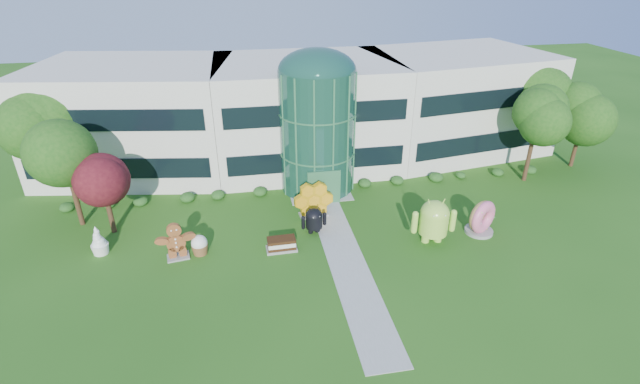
{
  "coord_description": "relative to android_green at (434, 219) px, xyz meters",
  "views": [
    {
      "loc": [
        -6.01,
        -22.66,
        17.75
      ],
      "look_at": [
        -0.85,
        6.0,
        2.6
      ],
      "focal_mm": 26.0,
      "sensor_mm": 36.0,
      "label": 1
    }
  ],
  "objects": [
    {
      "name": "ice_cream_sandwich",
      "position": [
        -10.28,
        0.76,
        -1.35
      ],
      "size": [
        2.07,
        1.07,
        0.91
      ],
      "primitive_type": null,
      "rotation": [
        0.0,
        0.0,
        0.02
      ],
      "color": "black",
      "rests_on": "ground"
    },
    {
      "name": "walkway",
      "position": [
        -6.3,
        -0.33,
        -1.78
      ],
      "size": [
        2.4,
        20.0,
        0.04
      ],
      "primitive_type": "cube",
      "color": "#9E9E93",
      "rests_on": "ground"
    },
    {
      "name": "donut",
      "position": [
        3.74,
        0.46,
        -0.53
      ],
      "size": [
        2.71,
        2.2,
        2.55
      ],
      "primitive_type": null,
      "rotation": [
        0.0,
        0.0,
        0.5
      ],
      "color": "#E15580",
      "rests_on": "ground"
    },
    {
      "name": "honeycomb",
      "position": [
        -7.42,
        4.91,
        -0.58
      ],
      "size": [
        3.22,
        1.44,
        2.45
      ],
      "primitive_type": null,
      "rotation": [
        0.0,
        0.0,
        0.11
      ],
      "color": "orange",
      "rests_on": "ground"
    },
    {
      "name": "froyo",
      "position": [
        -22.08,
        2.51,
        -0.78
      ],
      "size": [
        1.38,
        1.38,
        2.04
      ],
      "primitive_type": null,
      "rotation": [
        0.0,
        0.0,
        0.18
      ],
      "color": "white",
      "rests_on": "ground"
    },
    {
      "name": "android_green",
      "position": [
        0.0,
        0.0,
        0.0
      ],
      "size": [
        3.36,
        2.4,
        3.61
      ],
      "primitive_type": null,
      "rotation": [
        0.0,
        0.0,
        -0.09
      ],
      "color": "#A5DD47",
      "rests_on": "ground"
    },
    {
      "name": "atrium",
      "position": [
        -6.3,
        9.67,
        3.1
      ],
      "size": [
        6.0,
        6.0,
        9.8
      ],
      "primitive_type": "cylinder",
      "color": "#194738",
      "rests_on": "ground"
    },
    {
      "name": "android_black",
      "position": [
        -7.78,
        2.55,
        -0.71
      ],
      "size": [
        2.12,
        1.6,
        2.19
      ],
      "primitive_type": null,
      "rotation": [
        0.0,
        0.0,
        0.17
      ],
      "color": "black",
      "rests_on": "ground"
    },
    {
      "name": "trees_backdrop",
      "position": [
        -6.3,
        10.67,
        2.4
      ],
      "size": [
        52.0,
        8.0,
        8.4
      ],
      "primitive_type": null,
      "color": "#194B12",
      "rests_on": "ground"
    },
    {
      "name": "building",
      "position": [
        -6.3,
        15.67,
        2.85
      ],
      "size": [
        46.0,
        15.0,
        9.3
      ],
      "primitive_type": null,
      "color": "beige",
      "rests_on": "ground"
    },
    {
      "name": "ground",
      "position": [
        -6.3,
        -2.33,
        -1.8
      ],
      "size": [
        140.0,
        140.0,
        0.0
      ],
      "primitive_type": "plane",
      "color": "#215114",
      "rests_on": "ground"
    },
    {
      "name": "gingerbread",
      "position": [
        -17.02,
        1.11,
        -0.51
      ],
      "size": [
        2.95,
        1.52,
        2.59
      ],
      "primitive_type": null,
      "rotation": [
        0.0,
        0.0,
        0.16
      ],
      "color": "brown",
      "rests_on": "ground"
    },
    {
      "name": "tree_red",
      "position": [
        -21.8,
        5.17,
        1.2
      ],
      "size": [
        4.0,
        4.0,
        6.0
      ],
      "primitive_type": null,
      "color": "#3F0C14",
      "rests_on": "ground"
    },
    {
      "name": "cupcake",
      "position": [
        -15.61,
        1.31,
        -1.12
      ],
      "size": [
        1.35,
        1.35,
        1.37
      ],
      "primitive_type": null,
      "rotation": [
        0.0,
        0.0,
        -0.2
      ],
      "color": "white",
      "rests_on": "ground"
    }
  ]
}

